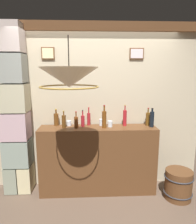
{
  "coord_description": "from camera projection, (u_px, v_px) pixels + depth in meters",
  "views": [
    {
      "loc": [
        -0.15,
        -2.28,
        1.91
      ],
      "look_at": [
        0.0,
        0.77,
        1.31
      ],
      "focal_mm": 33.51,
      "sensor_mm": 36.0,
      "label": 1
    }
  ],
  "objects": [
    {
      "name": "panelled_rear_partition",
      "position": [
        97.0,
        103.0,
        3.41
      ],
      "size": [
        3.41,
        0.15,
        2.65
      ],
      "color": "#BCAD8E",
      "rests_on": "ground"
    },
    {
      "name": "stone_pillar",
      "position": [
        15.0,
        112.0,
        3.21
      ],
      "size": [
        0.41,
        0.38,
        2.58
      ],
      "color": "gray",
      "rests_on": "ground"
    },
    {
      "name": "bar_shelf_unit",
      "position": [
        98.0,
        160.0,
        3.31
      ],
      "size": [
        1.81,
        0.39,
        1.06
      ],
      "primitive_type": "cube",
      "color": "brown",
      "rests_on": "ground"
    },
    {
      "name": "liquor_bottle_vodka",
      "position": [
        64.0,
        121.0,
        3.17
      ],
      "size": [
        0.06,
        0.06,
        0.26
      ],
      "color": "#5A3513",
      "rests_on": "bar_shelf_unit"
    },
    {
      "name": "liquor_bottle_brandy",
      "position": [
        125.0,
        118.0,
        3.29
      ],
      "size": [
        0.06,
        0.06,
        0.33
      ],
      "color": "maroon",
      "rests_on": "bar_shelf_unit"
    },
    {
      "name": "liquor_bottle_gin",
      "position": [
        83.0,
        121.0,
        3.24
      ],
      "size": [
        0.06,
        0.06,
        0.26
      ],
      "color": "maroon",
      "rests_on": "bar_shelf_unit"
    },
    {
      "name": "liquor_bottle_whiskey",
      "position": [
        104.0,
        119.0,
        3.15
      ],
      "size": [
        0.07,
        0.07,
        0.35
      ],
      "color": "brown",
      "rests_on": "bar_shelf_unit"
    },
    {
      "name": "liquor_bottle_bourbon",
      "position": [
        89.0,
        119.0,
        3.32
      ],
      "size": [
        0.05,
        0.05,
        0.29
      ],
      "color": "maroon",
      "rests_on": "bar_shelf_unit"
    },
    {
      "name": "liquor_bottle_vermouth",
      "position": [
        76.0,
        122.0,
        3.15
      ],
      "size": [
        0.06,
        0.06,
        0.26
      ],
      "color": "brown",
      "rests_on": "bar_shelf_unit"
    },
    {
      "name": "liquor_bottle_scotch",
      "position": [
        148.0,
        119.0,
        3.31
      ],
      "size": [
        0.06,
        0.06,
        0.28
      ],
      "color": "brown",
      "rests_on": "bar_shelf_unit"
    },
    {
      "name": "liquor_bottle_amaro",
      "position": [
        56.0,
        119.0,
        3.31
      ],
      "size": [
        0.07,
        0.07,
        0.27
      ],
      "color": "brown",
      "rests_on": "bar_shelf_unit"
    },
    {
      "name": "liquor_bottle_mezcal",
      "position": [
        152.0,
        119.0,
        3.21
      ],
      "size": [
        0.07,
        0.07,
        0.3
      ],
      "color": "black",
      "rests_on": "bar_shelf_unit"
    },
    {
      "name": "glass_tumbler_rocks",
      "position": [
        69.0,
        123.0,
        3.3
      ],
      "size": [
        0.08,
        0.08,
        0.08
      ],
      "color": "silver",
      "rests_on": "bar_shelf_unit"
    },
    {
      "name": "glass_tumbler_highball",
      "position": [
        110.0,
        124.0,
        3.23
      ],
      "size": [
        0.07,
        0.07,
        0.09
      ],
      "color": "silver",
      "rests_on": "bar_shelf_unit"
    },
    {
      "name": "glass_tumbler_shot",
      "position": [
        101.0,
        122.0,
        3.31
      ],
      "size": [
        0.06,
        0.06,
        0.1
      ],
      "color": "silver",
      "rests_on": "bar_shelf_unit"
    },
    {
      "name": "pendant_lamp",
      "position": [
        69.0,
        78.0,
        2.19
      ],
      "size": [
        0.63,
        0.63,
        0.53
      ],
      "color": "#EFE5C6"
    },
    {
      "name": "wooden_barrel",
      "position": [
        178.0,
        184.0,
        3.16
      ],
      "size": [
        0.43,
        0.43,
        0.45
      ],
      "color": "brown",
      "rests_on": "ground"
    }
  ]
}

